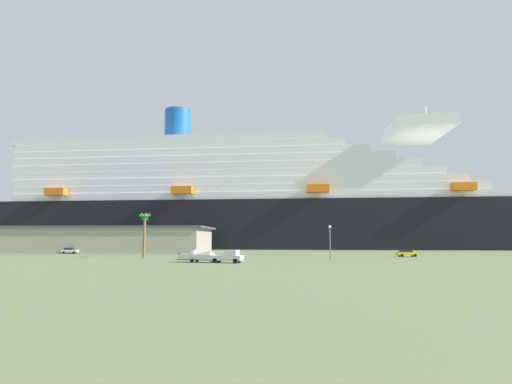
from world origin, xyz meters
TOP-DOWN VIEW (x-y plane):
  - ground_plane at (0.00, 30.00)m, footprint 600.00×600.00m
  - cruise_ship at (-7.89, 77.75)m, footprint 258.63×39.51m
  - terminal_building at (-46.72, 33.21)m, footprint 70.02×35.14m
  - pickup_truck at (3.88, -16.02)m, footprint 5.86×3.02m
  - small_boat_on_trailer at (-1.37, -15.12)m, footprint 8.66×3.14m
  - palm_tree at (-18.04, -0.66)m, footprint 2.97×2.68m
  - street_lamp at (21.71, -5.93)m, footprint 0.56×0.56m
  - parked_car_yellow_taxi at (39.76, 12.03)m, footprint 4.76×2.52m
  - parked_car_silver_sedan at (-47.84, 18.98)m, footprint 4.53×2.52m

SIDE VIEW (x-z plane):
  - ground_plane at x=0.00m, z-range 0.00..0.00m
  - parked_car_yellow_taxi at x=39.76m, z-range 0.04..1.62m
  - parked_car_silver_sedan at x=-47.84m, z-range 0.04..1.62m
  - small_boat_on_trailer at x=-1.37m, z-range -0.12..2.03m
  - pickup_truck at x=3.88m, z-range -0.06..2.14m
  - terminal_building at x=-46.72m, z-range 0.02..7.75m
  - street_lamp at x=21.71m, z-range 1.12..7.81m
  - palm_tree at x=-18.04m, z-range 2.76..12.55m
  - cruise_ship at x=-7.89m, z-range -12.79..49.70m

